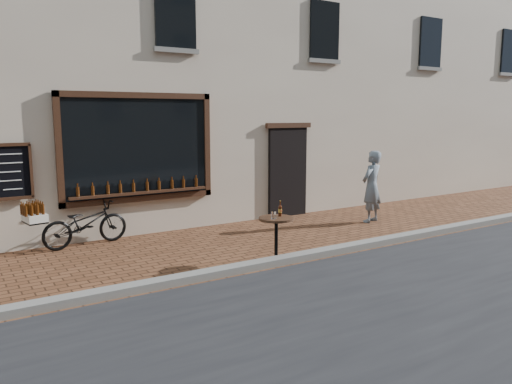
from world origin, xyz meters
TOP-DOWN VIEW (x-y plane):
  - ground at (0.00, 0.00)m, footprint 90.00×90.00m
  - kerb at (0.00, 0.20)m, footprint 90.00×0.25m
  - shop_building at (0.00, 6.50)m, footprint 28.00×6.20m
  - cargo_bicycle at (-3.13, 3.19)m, footprint 2.01×0.84m
  - bistro_table at (-0.57, 0.35)m, footprint 0.61×0.61m
  - pedestrian at (3.16, 1.83)m, footprint 0.71×0.56m

SIDE VIEW (x-z plane):
  - ground at x=0.00m, z-range 0.00..0.00m
  - kerb at x=0.00m, z-range 0.00..0.12m
  - cargo_bicycle at x=-3.13m, z-range -0.02..0.92m
  - bistro_table at x=-0.57m, z-range 0.04..1.08m
  - pedestrian at x=3.16m, z-range 0.00..1.69m
  - shop_building at x=0.00m, z-range 0.00..10.00m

